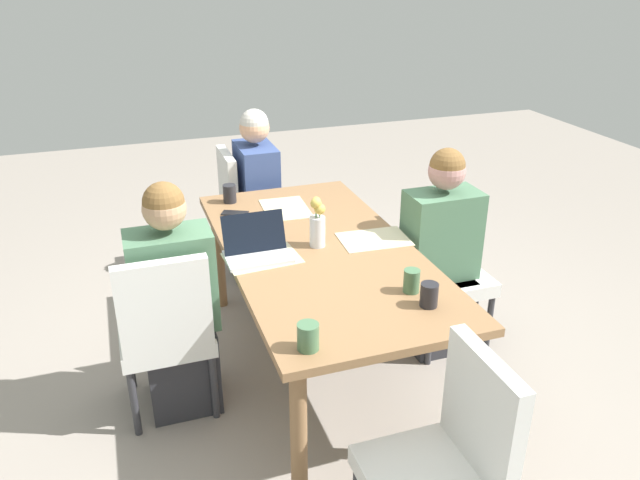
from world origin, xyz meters
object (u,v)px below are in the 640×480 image
chair_far_left_mid (166,327)px  flower_vase (317,224)px  coffee_mug_centre_left (230,194)px  chair_head_right_left_far (246,206)px  chair_head_left_right_near (449,457)px  coffee_mug_near_left (308,337)px  person_far_left_mid (176,312)px  dining_table (320,263)px  coffee_mug_near_right (429,295)px  phone_black (235,213)px  chair_near_left_near (441,260)px  person_near_left_near (439,263)px  laptop_far_left_mid (257,249)px  person_head_right_left_far (258,204)px  coffee_mug_centre_right (412,281)px

chair_far_left_mid → flower_vase: bearing=-80.3°
coffee_mug_centre_left → chair_head_right_left_far: bearing=-21.4°
chair_far_left_mid → chair_head_left_right_near: same height
chair_far_left_mid → coffee_mug_near_left: chair_far_left_mid is taller
chair_far_left_mid → chair_head_right_left_far: (1.40, -0.71, 0.00)m
person_far_left_mid → chair_head_left_right_near: 1.49m
dining_table → coffee_mug_near_right: 0.74m
person_far_left_mid → coffee_mug_centre_left: 0.98m
dining_table → chair_head_left_right_near: 1.30m
dining_table → phone_black: bearing=27.5°
flower_vase → chair_head_right_left_far: bearing=4.8°
chair_near_left_near → coffee_mug_near_left: (-0.93, 1.11, 0.30)m
chair_head_right_left_far → coffee_mug_near_right: size_ratio=8.50×
chair_near_left_near → person_near_left_near: bearing=141.2°
dining_table → laptop_far_left_mid: bearing=87.7°
phone_black → dining_table: bearing=144.0°
dining_table → chair_near_left_near: (0.11, -0.78, -0.16)m
phone_black → flower_vase: bearing=145.6°
person_far_left_mid → dining_table: bearing=-88.2°
coffee_mug_centre_left → phone_black: coffee_mug_centre_left is taller
flower_vase → phone_black: bearing=29.0°
coffee_mug_near_right → coffee_mug_centre_left: (1.49, 0.56, 0.00)m
flower_vase → laptop_far_left_mid: 0.34m
person_head_right_left_far → chair_head_left_right_near: bearing=-178.4°
chair_head_left_right_near → laptop_far_left_mid: laptop_far_left_mid is taller
chair_near_left_near → person_far_left_mid: person_far_left_mid is taller
chair_head_left_right_near → person_far_left_mid: bearing=32.1°
chair_near_left_near → person_far_left_mid: size_ratio=0.75×
chair_head_right_left_far → phone_black: chair_head_right_left_far is taller
phone_black → coffee_mug_near_right: bearing=140.5°
chair_near_left_near → laptop_far_left_mid: laptop_far_left_mid is taller
chair_near_left_near → chair_head_left_right_near: same height
person_far_left_mid → laptop_far_left_mid: size_ratio=3.73×
person_far_left_mid → phone_black: 0.80m
dining_table → chair_far_left_mid: chair_far_left_mid is taller
person_near_left_near → flower_vase: size_ratio=4.51×
coffee_mug_near_left → coffee_mug_near_right: coffee_mug_near_left is taller
person_head_right_left_far → coffee_mug_near_right: person_head_right_left_far is taller
coffee_mug_near_left → phone_black: 1.43m
dining_table → person_head_right_left_far: person_head_right_left_far is taller
person_near_left_near → chair_head_left_right_near: bearing=152.7°
person_near_left_near → dining_table: bearing=92.6°
chair_near_left_near → person_head_right_left_far: (1.14, 0.81, 0.03)m
dining_table → person_far_left_mid: person_far_left_mid is taller
person_near_left_near → coffee_mug_near_left: bearing=129.2°
chair_head_right_left_far → coffee_mug_near_left: chair_head_right_left_far is taller
person_far_left_mid → chair_head_left_right_near: person_far_left_mid is taller
chair_head_left_right_near → phone_black: (1.89, 0.36, 0.25)m
person_near_left_near → coffee_mug_centre_right: size_ratio=11.15×
chair_head_left_right_near → chair_head_right_left_far: bearing=3.3°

